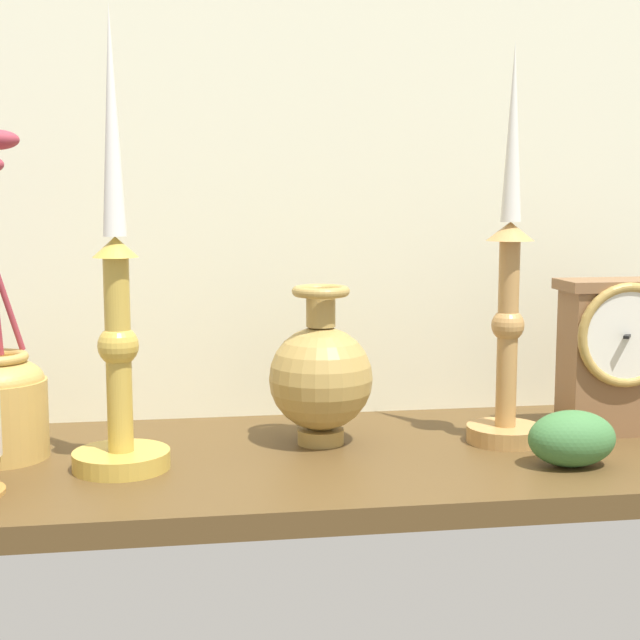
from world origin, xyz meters
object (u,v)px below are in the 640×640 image
object	(u,v)px
candlestick_tall_center	(118,330)
brass_vase_bulbous	(321,376)
candlestick_tall_left	(508,309)
mantel_clock	(615,353)

from	to	relation	value
candlestick_tall_center	brass_vase_bulbous	xyz separation A→B (cm)	(20.86, 6.29, -6.29)
candlestick_tall_center	brass_vase_bulbous	world-z (taller)	candlestick_tall_center
candlestick_tall_left	candlestick_tall_center	xyz separation A→B (cm)	(-40.80, -3.78, -0.85)
brass_vase_bulbous	candlestick_tall_center	bearing A→B (deg)	-163.21
mantel_clock	brass_vase_bulbous	size ratio (longest dim) A/B	1.01
candlestick_tall_left	brass_vase_bulbous	bearing A→B (deg)	172.81
candlestick_tall_left	brass_vase_bulbous	xyz separation A→B (cm)	(-19.94, 2.52, -7.14)
mantel_clock	candlestick_tall_left	size ratio (longest dim) A/B	0.41
mantel_clock	brass_vase_bulbous	bearing A→B (deg)	178.72
candlestick_tall_left	candlestick_tall_center	distance (cm)	40.98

